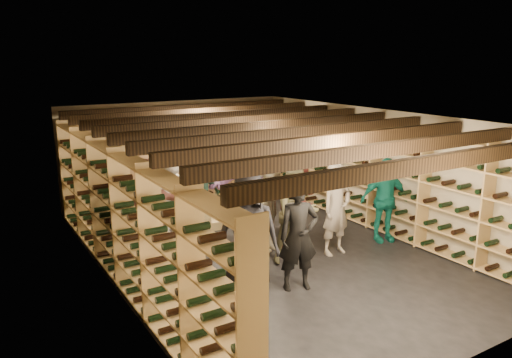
{
  "coord_description": "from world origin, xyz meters",
  "views": [
    {
      "loc": [
        -4.57,
        -7.07,
        3.39
      ],
      "look_at": [
        -0.1,
        0.2,
        1.31
      ],
      "focal_mm": 35.0,
      "sensor_mm": 36.0,
      "label": 1
    }
  ],
  "objects_px": {
    "crate_stack_right": "(223,210)",
    "person_0": "(248,233)",
    "crate_stack_left": "(196,222)",
    "person_9": "(173,195)",
    "person_11": "(247,186)",
    "person_1": "(298,236)",
    "person_4": "(384,200)",
    "person_8": "(301,200)",
    "person_10": "(200,197)",
    "person_5": "(151,212)",
    "person_2": "(296,215)",
    "person_3": "(270,202)",
    "person_7": "(336,208)",
    "crate_loose": "(213,224)"
  },
  "relations": [
    {
      "from": "person_4",
      "to": "crate_loose",
      "type": "bearing_deg",
      "value": 155.22
    },
    {
      "from": "crate_stack_right",
      "to": "person_9",
      "type": "height_order",
      "value": "person_9"
    },
    {
      "from": "person_2",
      "to": "person_10",
      "type": "distance_m",
      "value": 2.12
    },
    {
      "from": "crate_stack_left",
      "to": "person_9",
      "type": "bearing_deg",
      "value": -163.75
    },
    {
      "from": "person_0",
      "to": "person_5",
      "type": "height_order",
      "value": "person_0"
    },
    {
      "from": "person_0",
      "to": "person_3",
      "type": "xyz_separation_m",
      "value": [
        1.17,
        1.22,
        -0.01
      ]
    },
    {
      "from": "person_3",
      "to": "person_1",
      "type": "bearing_deg",
      "value": -123.29
    },
    {
      "from": "person_8",
      "to": "person_11",
      "type": "height_order",
      "value": "person_8"
    },
    {
      "from": "crate_stack_left",
      "to": "person_11",
      "type": "xyz_separation_m",
      "value": [
        1.09,
        -0.15,
        0.62
      ]
    },
    {
      "from": "person_0",
      "to": "person_8",
      "type": "distance_m",
      "value": 1.92
    },
    {
      "from": "person_10",
      "to": "person_1",
      "type": "bearing_deg",
      "value": -100.69
    },
    {
      "from": "person_4",
      "to": "person_9",
      "type": "height_order",
      "value": "person_9"
    },
    {
      "from": "person_0",
      "to": "crate_stack_right",
      "type": "bearing_deg",
      "value": 89.17
    },
    {
      "from": "crate_stack_left",
      "to": "person_10",
      "type": "relative_size",
      "value": 0.32
    },
    {
      "from": "crate_stack_left",
      "to": "person_1",
      "type": "distance_m",
      "value": 3.0
    },
    {
      "from": "person_4",
      "to": "person_10",
      "type": "distance_m",
      "value": 3.48
    },
    {
      "from": "person_1",
      "to": "person_3",
      "type": "bearing_deg",
      "value": 89.41
    },
    {
      "from": "person_2",
      "to": "person_11",
      "type": "bearing_deg",
      "value": 94.18
    },
    {
      "from": "person_7",
      "to": "person_8",
      "type": "relative_size",
      "value": 0.89
    },
    {
      "from": "crate_stack_left",
      "to": "person_4",
      "type": "height_order",
      "value": "person_4"
    },
    {
      "from": "person_5",
      "to": "person_7",
      "type": "xyz_separation_m",
      "value": [
        2.91,
        -1.28,
        -0.07
      ]
    },
    {
      "from": "crate_stack_left",
      "to": "person_5",
      "type": "height_order",
      "value": "person_5"
    },
    {
      "from": "person_4",
      "to": "person_8",
      "type": "height_order",
      "value": "person_8"
    },
    {
      "from": "person_1",
      "to": "person_11",
      "type": "bearing_deg",
      "value": 91.69
    },
    {
      "from": "person_5",
      "to": "person_9",
      "type": "height_order",
      "value": "person_9"
    },
    {
      "from": "crate_stack_right",
      "to": "person_11",
      "type": "distance_m",
      "value": 0.88
    },
    {
      "from": "crate_stack_left",
      "to": "person_5",
      "type": "xyz_separation_m",
      "value": [
        -1.2,
        -0.88,
        0.64
      ]
    },
    {
      "from": "person_4",
      "to": "person_5",
      "type": "distance_m",
      "value": 4.29
    },
    {
      "from": "crate_loose",
      "to": "crate_stack_right",
      "type": "bearing_deg",
      "value": 33.32
    },
    {
      "from": "crate_stack_left",
      "to": "crate_loose",
      "type": "distance_m",
      "value": 0.52
    },
    {
      "from": "crate_stack_left",
      "to": "crate_stack_right",
      "type": "distance_m",
      "value": 0.92
    },
    {
      "from": "crate_stack_left",
      "to": "person_10",
      "type": "height_order",
      "value": "person_10"
    },
    {
      "from": "crate_stack_right",
      "to": "person_0",
      "type": "relative_size",
      "value": 0.31
    },
    {
      "from": "person_9",
      "to": "person_10",
      "type": "xyz_separation_m",
      "value": [
        0.55,
        0.0,
        -0.12
      ]
    },
    {
      "from": "person_7",
      "to": "person_0",
      "type": "bearing_deg",
      "value": -170.59
    },
    {
      "from": "crate_stack_right",
      "to": "person_8",
      "type": "height_order",
      "value": "person_8"
    },
    {
      "from": "person_5",
      "to": "person_8",
      "type": "distance_m",
      "value": 2.62
    },
    {
      "from": "person_3",
      "to": "person_11",
      "type": "distance_m",
      "value": 1.3
    },
    {
      "from": "person_7",
      "to": "person_8",
      "type": "height_order",
      "value": "person_8"
    },
    {
      "from": "person_1",
      "to": "person_9",
      "type": "height_order",
      "value": "person_9"
    },
    {
      "from": "person_9",
      "to": "person_2",
      "type": "bearing_deg",
      "value": -73.05
    },
    {
      "from": "person_0",
      "to": "person_3",
      "type": "bearing_deg",
      "value": 66.55
    },
    {
      "from": "person_9",
      "to": "person_11",
      "type": "bearing_deg",
      "value": -18.97
    },
    {
      "from": "crate_stack_left",
      "to": "person_11",
      "type": "height_order",
      "value": "person_11"
    },
    {
      "from": "crate_stack_right",
      "to": "person_1",
      "type": "relative_size",
      "value": 0.34
    },
    {
      "from": "person_11",
      "to": "person_1",
      "type": "bearing_deg",
      "value": -87.75
    },
    {
      "from": "person_10",
      "to": "person_11",
      "type": "bearing_deg",
      "value": -16.47
    },
    {
      "from": "crate_stack_left",
      "to": "person_2",
      "type": "xyz_separation_m",
      "value": [
        0.9,
        -2.09,
        0.57
      ]
    },
    {
      "from": "person_4",
      "to": "person_11",
      "type": "distance_m",
      "value": 2.69
    },
    {
      "from": "person_1",
      "to": "person_4",
      "type": "xyz_separation_m",
      "value": [
        2.58,
        0.8,
        -0.03
      ]
    }
  ]
}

